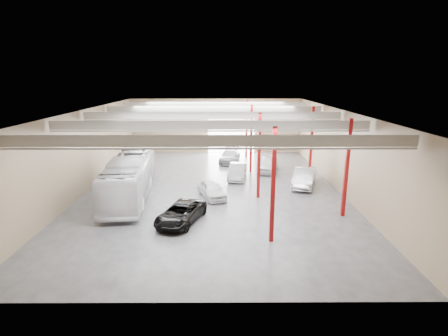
{
  "coord_description": "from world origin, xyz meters",
  "views": [
    {
      "loc": [
        0.84,
        -29.46,
        9.68
      ],
      "look_at": [
        0.98,
        -0.79,
        2.2
      ],
      "focal_mm": 28.0,
      "sensor_mm": 36.0,
      "label": 1
    }
  ],
  "objects_px": {
    "car_row_a": "(212,189)",
    "car_right_far": "(268,164)",
    "black_sedan": "(181,213)",
    "car_row_c": "(230,156)",
    "car_row_b": "(237,171)",
    "car_right_near": "(304,177)",
    "coach_bus": "(130,177)"
  },
  "relations": [
    {
      "from": "car_right_near",
      "to": "car_right_far",
      "type": "bearing_deg",
      "value": 134.71
    },
    {
      "from": "black_sedan",
      "to": "car_row_b",
      "type": "xyz_separation_m",
      "value": [
        4.32,
        10.73,
        0.05
      ]
    },
    {
      "from": "car_row_a",
      "to": "coach_bus",
      "type": "bearing_deg",
      "value": 160.21
    },
    {
      "from": "car_row_c",
      "to": "car_right_near",
      "type": "relative_size",
      "value": 0.99
    },
    {
      "from": "black_sedan",
      "to": "car_row_c",
      "type": "xyz_separation_m",
      "value": [
        3.71,
        17.6,
        0.05
      ]
    },
    {
      "from": "car_row_b",
      "to": "car_right_near",
      "type": "distance_m",
      "value": 6.47
    },
    {
      "from": "black_sedan",
      "to": "car_row_a",
      "type": "distance_m",
      "value": 5.56
    },
    {
      "from": "car_row_a",
      "to": "car_right_far",
      "type": "relative_size",
      "value": 0.88
    },
    {
      "from": "car_row_a",
      "to": "car_right_near",
      "type": "bearing_deg",
      "value": 1.27
    },
    {
      "from": "car_row_a",
      "to": "car_row_c",
      "type": "height_order",
      "value": "car_row_c"
    },
    {
      "from": "car_right_near",
      "to": "car_row_b",
      "type": "bearing_deg",
      "value": 175.57
    },
    {
      "from": "car_right_near",
      "to": "car_row_c",
      "type": "bearing_deg",
      "value": 143.32
    },
    {
      "from": "car_row_c",
      "to": "coach_bus",
      "type": "bearing_deg",
      "value": -114.67
    },
    {
      "from": "car_row_b",
      "to": "car_right_near",
      "type": "xyz_separation_m",
      "value": [
        5.98,
        -2.49,
        0.1
      ]
    },
    {
      "from": "car_row_a",
      "to": "car_right_far",
      "type": "xyz_separation_m",
      "value": [
        5.75,
        8.24,
        0.1
      ]
    },
    {
      "from": "coach_bus",
      "to": "car_right_near",
      "type": "distance_m",
      "value": 15.39
    },
    {
      "from": "car_row_b",
      "to": "car_right_far",
      "type": "relative_size",
      "value": 0.96
    },
    {
      "from": "car_row_b",
      "to": "coach_bus",
      "type": "bearing_deg",
      "value": -140.78
    },
    {
      "from": "coach_bus",
      "to": "car_row_c",
      "type": "height_order",
      "value": "coach_bus"
    },
    {
      "from": "black_sedan",
      "to": "car_row_b",
      "type": "relative_size",
      "value": 1.1
    },
    {
      "from": "car_row_b",
      "to": "car_right_far",
      "type": "xyz_separation_m",
      "value": [
        3.38,
        2.71,
        0.06
      ]
    },
    {
      "from": "car_row_c",
      "to": "car_right_far",
      "type": "relative_size",
      "value": 1.07
    },
    {
      "from": "car_row_b",
      "to": "black_sedan",
      "type": "bearing_deg",
      "value": -103.43
    },
    {
      "from": "car_right_far",
      "to": "coach_bus",
      "type": "bearing_deg",
      "value": -133.79
    },
    {
      "from": "car_row_a",
      "to": "car_right_far",
      "type": "height_order",
      "value": "car_right_far"
    },
    {
      "from": "coach_bus",
      "to": "black_sedan",
      "type": "distance_m",
      "value": 7.23
    },
    {
      "from": "coach_bus",
      "to": "car_right_near",
      "type": "xyz_separation_m",
      "value": [
        15.09,
        2.92,
        -0.89
      ]
    },
    {
      "from": "car_row_c",
      "to": "car_right_near",
      "type": "distance_m",
      "value": 11.45
    },
    {
      "from": "car_right_far",
      "to": "car_row_a",
      "type": "bearing_deg",
      "value": -111.71
    },
    {
      "from": "car_row_a",
      "to": "car_row_b",
      "type": "bearing_deg",
      "value": 48.07
    },
    {
      "from": "car_right_near",
      "to": "car_row_a",
      "type": "bearing_deg",
      "value": -141.78
    },
    {
      "from": "black_sedan",
      "to": "coach_bus",
      "type": "bearing_deg",
      "value": 150.49
    }
  ]
}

